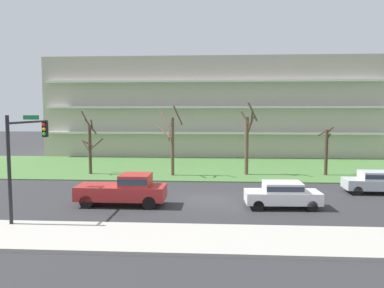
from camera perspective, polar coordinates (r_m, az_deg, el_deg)
ground at (r=25.32m, az=2.22°, el=-8.24°), size 160.00×160.00×0.00m
sidewalk_curb_near at (r=17.61m, az=1.53°, el=-13.95°), size 80.00×4.00×0.15m
grass_lawn_strip at (r=39.08m, az=2.75°, el=-3.50°), size 80.00×16.00×0.08m
apartment_building at (r=53.19m, az=3.04°, el=5.45°), size 42.28×14.03×12.49m
tree_far_left at (r=35.70m, az=-15.00°, el=-0.22°), size 1.96×1.97×5.79m
tree_left at (r=33.66m, az=-3.06°, el=0.31°), size 2.35×1.80×6.28m
tree_center at (r=34.42m, az=8.28°, el=0.51°), size 1.60×1.62×6.60m
tree_right at (r=36.03m, az=19.46°, el=-0.85°), size 1.35×0.93×4.40m
sedan_silver_near_left at (r=29.79m, az=25.91°, el=-5.03°), size 4.44×1.89×1.57m
pickup_red_center_left at (r=23.80m, az=-9.97°, el=-6.67°), size 5.41×2.03×1.95m
sedan_white_center_right at (r=23.51m, az=13.38°, el=-7.23°), size 4.47×1.97×1.57m
traffic_signal_mast at (r=22.22m, az=-23.78°, el=-0.56°), size 0.90×4.50×5.58m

